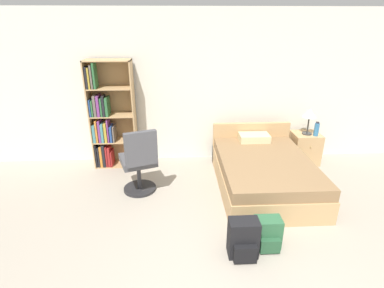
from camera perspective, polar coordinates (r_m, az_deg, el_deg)
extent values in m
cube|color=silver|center=(5.29, 4.09, 10.54)|extent=(9.00, 0.06, 2.60)
cube|color=tan|center=(5.30, -18.63, 5.11)|extent=(0.02, 0.34, 1.83)
cube|color=tan|center=(5.16, -10.91, 5.41)|extent=(0.02, 0.34, 1.83)
cube|color=#A48256|center=(5.37, -14.50, 5.79)|extent=(0.74, 0.01, 1.83)
cube|color=tan|center=(5.54, -13.91, -3.67)|extent=(0.70, 0.32, 0.02)
cube|color=black|center=(5.49, -17.53, -1.90)|extent=(0.02, 0.24, 0.40)
cube|color=black|center=(5.47, -17.18, -2.18)|extent=(0.03, 0.20, 0.36)
cube|color=orange|center=(5.48, -16.73, -2.02)|extent=(0.04, 0.24, 0.37)
cube|color=black|center=(5.46, -16.26, -1.87)|extent=(0.04, 0.24, 0.40)
cube|color=maroon|center=(5.46, -15.80, -2.05)|extent=(0.02, 0.23, 0.37)
cube|color=maroon|center=(5.44, -15.39, -2.18)|extent=(0.04, 0.22, 0.35)
cube|color=maroon|center=(5.47, -14.91, -2.47)|extent=(0.02, 0.25, 0.27)
cube|color=tan|center=(5.36, -14.36, 0.71)|extent=(0.70, 0.32, 0.02)
cube|color=teal|center=(5.34, -17.94, 2.08)|extent=(0.04, 0.23, 0.31)
cube|color=orange|center=(5.30, -17.55, 2.45)|extent=(0.03, 0.21, 0.38)
cube|color=#7A387F|center=(5.32, -17.00, 2.53)|extent=(0.04, 0.26, 0.38)
cube|color=teal|center=(5.29, -16.58, 2.18)|extent=(0.04, 0.20, 0.33)
cube|color=gold|center=(5.29, -15.98, 2.30)|extent=(0.04, 0.23, 0.33)
cube|color=#7A387F|center=(5.27, -15.54, 2.63)|extent=(0.02, 0.24, 0.39)
cube|color=navy|center=(5.28, -15.03, 2.02)|extent=(0.04, 0.24, 0.27)
cube|color=#665B51|center=(5.29, -14.54, 2.06)|extent=(0.02, 0.27, 0.27)
cube|color=tan|center=(5.21, -14.84, 5.38)|extent=(0.70, 0.32, 0.02)
cube|color=navy|center=(5.22, -18.60, 6.68)|extent=(0.02, 0.26, 0.28)
cube|color=#2D6638|center=(5.19, -18.31, 6.52)|extent=(0.02, 0.20, 0.26)
cube|color=#665B51|center=(5.18, -17.85, 7.04)|extent=(0.04, 0.24, 0.34)
cube|color=#7A387F|center=(5.18, -17.26, 7.07)|extent=(0.04, 0.25, 0.34)
cube|color=#2D6638|center=(5.15, -16.77, 6.81)|extent=(0.03, 0.21, 0.30)
cube|color=black|center=(5.13, -16.40, 7.04)|extent=(0.04, 0.19, 0.34)
cube|color=#2D6638|center=(5.15, -15.79, 6.95)|extent=(0.04, 0.25, 0.30)
cube|color=tan|center=(5.10, -15.35, 10.27)|extent=(0.70, 0.32, 0.02)
cube|color=black|center=(5.09, -19.30, 11.87)|extent=(0.03, 0.20, 0.34)
cube|color=gold|center=(5.09, -18.90, 11.83)|extent=(0.03, 0.20, 0.33)
cube|color=#665B51|center=(5.08, -18.44, 12.10)|extent=(0.03, 0.22, 0.37)
cube|color=#2D6638|center=(5.06, -18.01, 12.32)|extent=(0.03, 0.21, 0.40)
cube|color=tan|center=(5.04, -15.87, 15.12)|extent=(0.74, 0.34, 0.02)
cube|color=tan|center=(4.72, 13.44, -6.37)|extent=(1.34, 1.92, 0.33)
cube|color=olive|center=(4.61, 13.72, -3.68)|extent=(1.32, 1.89, 0.17)
cube|color=tan|center=(5.43, 11.06, 0.23)|extent=(1.34, 0.08, 0.74)
cube|color=beige|center=(5.18, 11.74, 1.21)|extent=(0.50, 0.30, 0.12)
cylinder|color=#232326|center=(4.68, -9.87, -8.32)|extent=(0.49, 0.49, 0.04)
cylinder|color=#333338|center=(4.57, -10.06, -5.89)|extent=(0.06, 0.06, 0.41)
cube|color=#4C4C51|center=(4.46, -10.28, -3.00)|extent=(0.61, 0.61, 0.10)
cube|color=#4C4C51|center=(4.09, -9.69, -0.89)|extent=(0.44, 0.22, 0.48)
cube|color=tan|center=(5.73, 20.66, -0.69)|extent=(0.47, 0.43, 0.55)
sphere|color=tan|center=(5.50, 21.70, -0.57)|extent=(0.02, 0.02, 0.02)
cylinder|color=#333333|center=(5.61, 21.03, 1.89)|extent=(0.16, 0.16, 0.02)
cylinder|color=#333333|center=(5.56, 21.25, 3.39)|extent=(0.02, 0.02, 0.29)
cone|color=beige|center=(5.50, 21.57, 5.57)|extent=(0.26, 0.26, 0.15)
cylinder|color=teal|center=(5.56, 22.63, 2.57)|extent=(0.08, 0.08, 0.23)
cylinder|color=#2D2D33|center=(5.52, 22.82, 3.79)|extent=(0.05, 0.05, 0.03)
cube|color=#2D603D|center=(3.62, 14.17, -15.98)|extent=(0.29, 0.19, 0.36)
cube|color=#275234|center=(3.57, 14.65, -18.26)|extent=(0.22, 0.07, 0.16)
cube|color=black|center=(3.43, 9.72, -17.18)|extent=(0.32, 0.20, 0.44)
cube|color=black|center=(3.40, 10.11, -19.94)|extent=(0.24, 0.07, 0.20)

